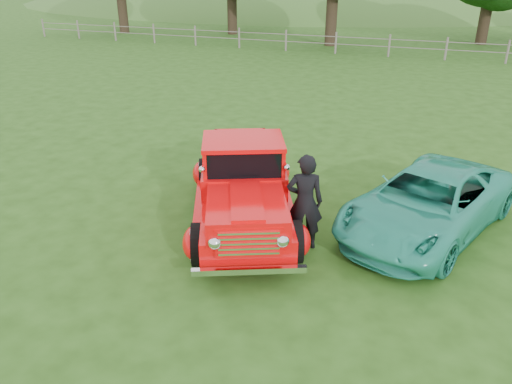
% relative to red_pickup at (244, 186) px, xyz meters
% --- Properties ---
extents(ground, '(140.00, 140.00, 0.00)m').
position_rel_red_pickup_xyz_m(ground, '(0.30, -1.01, -0.80)').
color(ground, '#234713').
rests_on(ground, ground).
extents(distant_hills, '(116.00, 60.00, 18.00)m').
position_rel_red_pickup_xyz_m(distant_hills, '(-3.79, 58.45, -5.34)').
color(distant_hills, '#2D5D22').
rests_on(distant_hills, ground).
extents(fence_line, '(48.00, 0.12, 1.20)m').
position_rel_red_pickup_xyz_m(fence_line, '(0.30, 20.99, -0.19)').
color(fence_line, slate).
rests_on(fence_line, ground).
extents(red_pickup, '(3.63, 5.27, 1.78)m').
position_rel_red_pickup_xyz_m(red_pickup, '(0.00, 0.00, 0.00)').
color(red_pickup, black).
rests_on(red_pickup, ground).
extents(teal_sedan, '(3.56, 4.90, 1.24)m').
position_rel_red_pickup_xyz_m(teal_sedan, '(3.46, 0.88, -0.18)').
color(teal_sedan, teal).
rests_on(teal_sedan, ground).
extents(man, '(0.76, 0.62, 1.81)m').
position_rel_red_pickup_xyz_m(man, '(1.38, -0.51, 0.11)').
color(man, black).
rests_on(man, ground).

